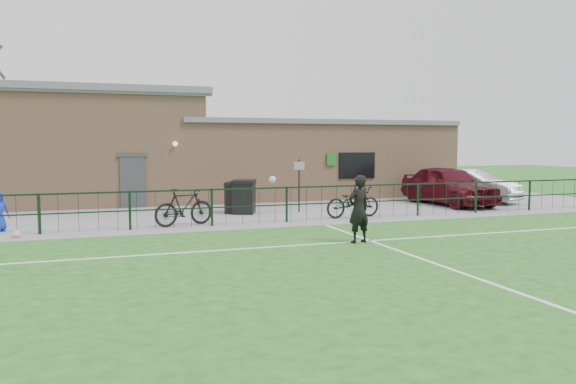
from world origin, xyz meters
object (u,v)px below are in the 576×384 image
object	(u,v)px
sign_post	(299,186)
car_silver	(471,186)
wheelie_bin_left	(244,198)
wheelie_bin_right	(235,199)
bicycle_e	(353,202)
ball_ground	(16,234)
bicycle_d	(184,207)
car_maroon	(448,185)

from	to	relation	value
sign_post	car_silver	size ratio (longest dim) A/B	0.46
wheelie_bin_left	wheelie_bin_right	bearing A→B (deg)	153.75
bicycle_e	ball_ground	bearing A→B (deg)	89.27
bicycle_d	bicycle_e	size ratio (longest dim) A/B	0.96
ball_ground	wheelie_bin_right	bearing A→B (deg)	25.59
wheelie_bin_right	car_maroon	xyz separation A→B (m)	(9.22, -0.23, 0.30)
bicycle_d	wheelie_bin_right	bearing A→B (deg)	-58.18
ball_ground	wheelie_bin_left	bearing A→B (deg)	22.90
car_maroon	car_silver	size ratio (longest dim) A/B	1.13
wheelie_bin_left	ball_ground	world-z (taller)	wheelie_bin_left
car_maroon	bicycle_e	distance (m)	6.12
car_maroon	ball_ground	world-z (taller)	car_maroon
car_silver	bicycle_e	distance (m)	7.96
sign_post	wheelie_bin_right	bearing A→B (deg)	167.44
ball_ground	bicycle_e	bearing A→B (deg)	4.17
wheelie_bin_left	bicycle_d	xyz separation A→B (m)	(-2.58, -2.37, 0.01)
ball_ground	car_silver	bearing A→B (deg)	12.24
wheelie_bin_left	car_maroon	xyz separation A→B (m)	(8.97, 0.07, 0.25)
car_maroon	bicycle_e	bearing A→B (deg)	-159.28
wheelie_bin_left	car_silver	xyz separation A→B (m)	(10.67, 0.81, 0.13)
wheelie_bin_left	ball_ground	bearing A→B (deg)	-133.63
sign_post	bicycle_e	bearing A→B (deg)	-59.21
car_maroon	bicycle_d	size ratio (longest dim) A/B	2.46
bicycle_d	ball_ground	distance (m)	4.83
wheelie_bin_right	sign_post	xyz separation A→B (m)	(2.35, -0.52, 0.46)
sign_post	ball_ground	distance (m)	9.89
car_silver	bicycle_d	bearing A→B (deg)	168.67
car_maroon	car_silver	xyz separation A→B (m)	(1.69, 0.74, -0.12)
car_maroon	car_silver	distance (m)	1.85
sign_post	bicycle_d	world-z (taller)	sign_post
wheelie_bin_left	car_silver	bearing A→B (deg)	27.82
bicycle_d	bicycle_e	distance (m)	5.92
wheelie_bin_right	bicycle_e	distance (m)	4.44
bicycle_d	ball_ground	xyz separation A→B (m)	(-4.75, -0.73, -0.50)
car_maroon	bicycle_e	world-z (taller)	car_maroon
bicycle_e	sign_post	bearing A→B (deg)	25.88
car_maroon	ball_ground	bearing A→B (deg)	-171.23
sign_post	bicycle_e	size ratio (longest dim) A/B	0.96
wheelie_bin_left	bicycle_e	size ratio (longest dim) A/B	0.56
car_silver	ball_ground	bearing A→B (deg)	167.43
car_maroon	wheelie_bin_right	bearing A→B (deg)	176.38
wheelie_bin_right	bicycle_d	size ratio (longest dim) A/B	0.54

